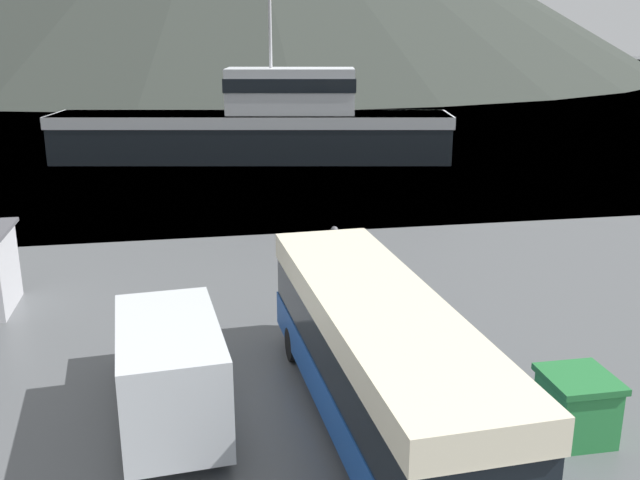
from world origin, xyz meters
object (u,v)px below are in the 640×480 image
at_px(fishing_boat, 259,125).
at_px(tour_bus, 378,355).
at_px(delivery_van, 169,365).
at_px(small_boat, 197,148).
at_px(storage_bin, 577,406).

bearing_deg(fishing_boat, tour_bus, -170.96).
relative_size(tour_bus, delivery_van, 1.74).
xyz_separation_m(tour_bus, delivery_van, (-4.45, 1.14, -0.40)).
bearing_deg(delivery_van, small_boat, 83.16).
bearing_deg(tour_bus, fishing_boat, 85.51).
relative_size(tour_bus, storage_bin, 7.04).
height_order(tour_bus, storage_bin, tour_bus).
xyz_separation_m(fishing_boat, small_boat, (-4.08, 3.15, -1.85)).
xyz_separation_m(fishing_boat, storage_bin, (3.26, -34.71, -1.56)).
distance_m(tour_bus, storage_bin, 4.37).
xyz_separation_m(storage_bin, small_boat, (-7.34, 37.86, -0.29)).
bearing_deg(tour_bus, delivery_van, 162.53).
xyz_separation_m(tour_bus, fishing_boat, (0.83, 33.52, 0.56)).
bearing_deg(storage_bin, tour_bus, 163.81).
bearing_deg(fishing_boat, delivery_van, -178.80).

